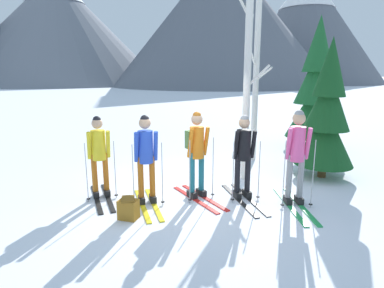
{
  "coord_description": "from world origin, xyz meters",
  "views": [
    {
      "loc": [
        -0.96,
        -6.06,
        2.47
      ],
      "look_at": [
        0.13,
        0.31,
        1.05
      ],
      "focal_mm": 30.31,
      "sensor_mm": 36.0,
      "label": 1
    }
  ],
  "objects_px": {
    "pine_tree_mid": "(327,115)",
    "skier_in_black": "(243,154)",
    "backpack_on_snow_front": "(128,209)",
    "birch_tree_slender": "(247,79)",
    "pine_tree_near": "(316,90)",
    "skier_in_yellow": "(99,152)",
    "skier_in_blue": "(146,156)",
    "skier_in_orange": "(196,150)",
    "skier_in_pink": "(297,153)",
    "birch_tree_tall": "(256,79)"
  },
  "relations": [
    {
      "from": "skier_in_black",
      "to": "pine_tree_near",
      "type": "height_order",
      "value": "pine_tree_near"
    },
    {
      "from": "skier_in_blue",
      "to": "skier_in_black",
      "type": "height_order",
      "value": "skier_in_blue"
    },
    {
      "from": "skier_in_black",
      "to": "backpack_on_snow_front",
      "type": "bearing_deg",
      "value": -165.41
    },
    {
      "from": "backpack_on_snow_front",
      "to": "birch_tree_slender",
      "type": "bearing_deg",
      "value": 33.52
    },
    {
      "from": "skier_in_yellow",
      "to": "skier_in_pink",
      "type": "relative_size",
      "value": 0.91
    },
    {
      "from": "skier_in_blue",
      "to": "skier_in_orange",
      "type": "bearing_deg",
      "value": 9.26
    },
    {
      "from": "skier_in_orange",
      "to": "birch_tree_tall",
      "type": "relative_size",
      "value": 0.38
    },
    {
      "from": "birch_tree_tall",
      "to": "backpack_on_snow_front",
      "type": "bearing_deg",
      "value": -135.8
    },
    {
      "from": "skier_in_blue",
      "to": "skier_in_black",
      "type": "relative_size",
      "value": 0.98
    },
    {
      "from": "skier_in_orange",
      "to": "pine_tree_mid",
      "type": "distance_m",
      "value": 3.38
    },
    {
      "from": "skier_in_blue",
      "to": "backpack_on_snow_front",
      "type": "distance_m",
      "value": 1.04
    },
    {
      "from": "birch_tree_tall",
      "to": "skier_in_orange",
      "type": "bearing_deg",
      "value": -129.62
    },
    {
      "from": "pine_tree_mid",
      "to": "skier_in_blue",
      "type": "bearing_deg",
      "value": -167.52
    },
    {
      "from": "skier_in_black",
      "to": "skier_in_yellow",
      "type": "bearing_deg",
      "value": 168.7
    },
    {
      "from": "skier_in_pink",
      "to": "pine_tree_near",
      "type": "relative_size",
      "value": 0.43
    },
    {
      "from": "birch_tree_slender",
      "to": "backpack_on_snow_front",
      "type": "xyz_separation_m",
      "value": [
        -2.68,
        -1.78,
        -2.14
      ]
    },
    {
      "from": "skier_in_black",
      "to": "pine_tree_mid",
      "type": "height_order",
      "value": "pine_tree_mid"
    },
    {
      "from": "skier_in_orange",
      "to": "skier_in_black",
      "type": "distance_m",
      "value": 0.93
    },
    {
      "from": "skier_in_pink",
      "to": "birch_tree_slender",
      "type": "xyz_separation_m",
      "value": [
        -0.43,
        1.66,
        1.32
      ]
    },
    {
      "from": "pine_tree_near",
      "to": "backpack_on_snow_front",
      "type": "bearing_deg",
      "value": -143.38
    },
    {
      "from": "birch_tree_slender",
      "to": "backpack_on_snow_front",
      "type": "height_order",
      "value": "birch_tree_slender"
    },
    {
      "from": "skier_in_black",
      "to": "birch_tree_slender",
      "type": "height_order",
      "value": "birch_tree_slender"
    },
    {
      "from": "pine_tree_mid",
      "to": "birch_tree_tall",
      "type": "distance_m",
      "value": 2.28
    },
    {
      "from": "skier_in_black",
      "to": "birch_tree_slender",
      "type": "distance_m",
      "value": 1.91
    },
    {
      "from": "skier_in_black",
      "to": "birch_tree_slender",
      "type": "bearing_deg",
      "value": 69.68
    },
    {
      "from": "skier_in_pink",
      "to": "birch_tree_tall",
      "type": "relative_size",
      "value": 0.39
    },
    {
      "from": "skier_in_blue",
      "to": "skier_in_black",
      "type": "xyz_separation_m",
      "value": [
        1.9,
        -0.05,
        -0.03
      ]
    },
    {
      "from": "birch_tree_tall",
      "to": "birch_tree_slender",
      "type": "relative_size",
      "value": 1.01
    },
    {
      "from": "birch_tree_slender",
      "to": "skier_in_pink",
      "type": "bearing_deg",
      "value": -75.32
    },
    {
      "from": "skier_in_pink",
      "to": "backpack_on_snow_front",
      "type": "distance_m",
      "value": 3.22
    },
    {
      "from": "backpack_on_snow_front",
      "to": "skier_in_yellow",
      "type": "bearing_deg",
      "value": 116.49
    },
    {
      "from": "backpack_on_snow_front",
      "to": "pine_tree_near",
      "type": "bearing_deg",
      "value": 36.62
    },
    {
      "from": "skier_in_black",
      "to": "pine_tree_mid",
      "type": "xyz_separation_m",
      "value": [
        2.35,
        0.99,
        0.59
      ]
    },
    {
      "from": "skier_in_orange",
      "to": "pine_tree_near",
      "type": "distance_m",
      "value": 5.88
    },
    {
      "from": "pine_tree_near",
      "to": "birch_tree_slender",
      "type": "xyz_separation_m",
      "value": [
        -3.22,
        -2.61,
        0.39
      ]
    },
    {
      "from": "pine_tree_mid",
      "to": "skier_in_black",
      "type": "bearing_deg",
      "value": -157.13
    },
    {
      "from": "skier_in_orange",
      "to": "skier_in_blue",
      "type": "bearing_deg",
      "value": -170.74
    },
    {
      "from": "skier_in_yellow",
      "to": "backpack_on_snow_front",
      "type": "distance_m",
      "value": 1.48
    },
    {
      "from": "pine_tree_near",
      "to": "backpack_on_snow_front",
      "type": "relative_size",
      "value": 10.76
    },
    {
      "from": "skier_in_yellow",
      "to": "skier_in_orange",
      "type": "bearing_deg",
      "value": -10.33
    },
    {
      "from": "skier_in_yellow",
      "to": "skier_in_blue",
      "type": "bearing_deg",
      "value": -29.23
    },
    {
      "from": "skier_in_yellow",
      "to": "skier_in_orange",
      "type": "height_order",
      "value": "skier_in_orange"
    },
    {
      "from": "skier_in_yellow",
      "to": "pine_tree_mid",
      "type": "distance_m",
      "value": 5.2
    },
    {
      "from": "skier_in_yellow",
      "to": "birch_tree_tall",
      "type": "relative_size",
      "value": 0.36
    },
    {
      "from": "birch_tree_tall",
      "to": "birch_tree_slender",
      "type": "distance_m",
      "value": 1.82
    },
    {
      "from": "birch_tree_tall",
      "to": "backpack_on_snow_front",
      "type": "distance_m",
      "value": 5.32
    },
    {
      "from": "skier_in_black",
      "to": "pine_tree_near",
      "type": "distance_m",
      "value": 5.37
    },
    {
      "from": "skier_in_yellow",
      "to": "backpack_on_snow_front",
      "type": "height_order",
      "value": "skier_in_yellow"
    },
    {
      "from": "skier_in_pink",
      "to": "pine_tree_mid",
      "type": "bearing_deg",
      "value": 44.74
    },
    {
      "from": "skier_in_blue",
      "to": "pine_tree_mid",
      "type": "relative_size",
      "value": 0.52
    }
  ]
}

